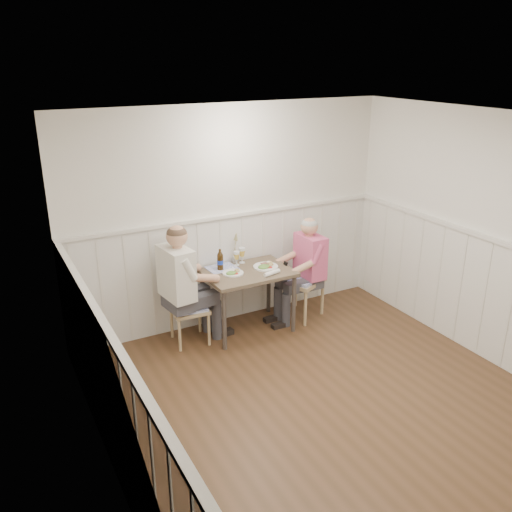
# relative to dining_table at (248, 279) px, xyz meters

# --- Properties ---
(ground_plane) EXTENTS (4.50, 4.50, 0.00)m
(ground_plane) POSITION_rel_dining_table_xyz_m (-0.02, -1.84, -0.65)
(ground_plane) COLOR #4C321D
(room_shell) EXTENTS (4.04, 4.54, 2.60)m
(room_shell) POSITION_rel_dining_table_xyz_m (-0.02, -1.84, 0.86)
(room_shell) COLOR white
(room_shell) RESTS_ON ground
(wainscot) EXTENTS (4.00, 4.49, 1.34)m
(wainscot) POSITION_rel_dining_table_xyz_m (-0.02, -1.15, 0.03)
(wainscot) COLOR silver
(wainscot) RESTS_ON ground
(dining_table) EXTENTS (1.00, 0.70, 0.75)m
(dining_table) POSITION_rel_dining_table_xyz_m (0.00, 0.00, 0.00)
(dining_table) COLOR brown
(dining_table) RESTS_ON ground
(chair_right) EXTENTS (0.62, 0.62, 0.99)m
(chair_right) POSITION_rel_dining_table_xyz_m (0.80, 0.04, -0.12)
(chair_right) COLOR tan
(chair_right) RESTS_ON ground
(chair_left) EXTENTS (0.43, 0.43, 0.84)m
(chair_left) POSITION_rel_dining_table_xyz_m (-0.77, 0.06, -0.20)
(chair_left) COLOR tan
(chair_left) RESTS_ON ground
(man_in_pink) EXTENTS (0.61, 0.42, 1.31)m
(man_in_pink) POSITION_rel_dining_table_xyz_m (0.79, -0.04, -0.11)
(man_in_pink) COLOR #3F3F47
(man_in_pink) RESTS_ON ground
(diner_cream) EXTENTS (0.71, 0.49, 1.44)m
(diner_cream) POSITION_rel_dining_table_xyz_m (-0.81, 0.02, -0.05)
(diner_cream) COLOR #3F3F47
(diner_cream) RESTS_ON ground
(plate_man) EXTENTS (0.29, 0.29, 0.07)m
(plate_man) POSITION_rel_dining_table_xyz_m (0.22, -0.01, 0.12)
(plate_man) COLOR white
(plate_man) RESTS_ON dining_table
(plate_diner) EXTENTS (0.24, 0.24, 0.06)m
(plate_diner) POSITION_rel_dining_table_xyz_m (-0.20, -0.00, 0.12)
(plate_diner) COLOR white
(plate_diner) RESTS_ON dining_table
(beer_glass_a) EXTENTS (0.08, 0.08, 0.19)m
(beer_glass_a) POSITION_rel_dining_table_xyz_m (0.06, 0.26, 0.22)
(beer_glass_a) COLOR silver
(beer_glass_a) RESTS_ON dining_table
(beer_glass_b) EXTENTS (0.07, 0.07, 0.17)m
(beer_glass_b) POSITION_rel_dining_table_xyz_m (-0.03, 0.22, 0.21)
(beer_glass_b) COLOR silver
(beer_glass_b) RESTS_ON dining_table
(beer_bottle) EXTENTS (0.07, 0.07, 0.25)m
(beer_bottle) POSITION_rel_dining_table_xyz_m (-0.27, 0.18, 0.21)
(beer_bottle) COLOR #301E0A
(beer_bottle) RESTS_ON dining_table
(rolled_napkin) EXTENTS (0.22, 0.10, 0.05)m
(rolled_napkin) POSITION_rel_dining_table_xyz_m (0.19, -0.23, 0.12)
(rolled_napkin) COLOR white
(rolled_napkin) RESTS_ON dining_table
(grass_vase) EXTENTS (0.04, 0.04, 0.39)m
(grass_vase) POSITION_rel_dining_table_xyz_m (-0.02, 0.31, 0.27)
(grass_vase) COLOR silver
(grass_vase) RESTS_ON dining_table
(gingham_mat) EXTENTS (0.35, 0.29, 0.01)m
(gingham_mat) POSITION_rel_dining_table_xyz_m (-0.23, 0.22, 0.10)
(gingham_mat) COLOR #5866C7
(gingham_mat) RESTS_ON dining_table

